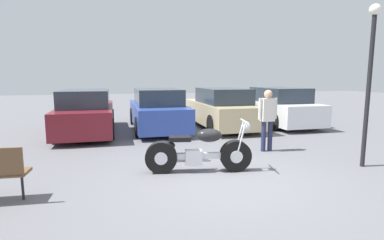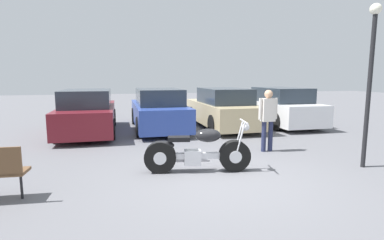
{
  "view_description": "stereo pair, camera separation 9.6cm",
  "coord_description": "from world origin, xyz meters",
  "px_view_note": "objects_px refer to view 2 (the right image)",
  "views": [
    {
      "loc": [
        -2.0,
        -5.21,
        1.93
      ],
      "look_at": [
        -0.11,
        2.04,
        0.85
      ],
      "focal_mm": 28.0,
      "sensor_mm": 36.0,
      "label": 1
    },
    {
      "loc": [
        -1.91,
        -5.23,
        1.93
      ],
      "look_at": [
        -0.11,
        2.04,
        0.85
      ],
      "focal_mm": 28.0,
      "sensor_mm": 36.0,
      "label": 2
    }
  ],
  "objects_px": {
    "parked_car_blue": "(158,110)",
    "parked_car_champagne": "(222,109)",
    "parked_car_white": "(278,107)",
    "lamp_post": "(371,67)",
    "motorcycle": "(197,152)",
    "parked_car_maroon": "(88,113)",
    "person_standing": "(268,115)"
  },
  "relations": [
    {
      "from": "motorcycle",
      "to": "person_standing",
      "type": "distance_m",
      "value": 2.59
    },
    {
      "from": "parked_car_white",
      "to": "person_standing",
      "type": "xyz_separation_m",
      "value": [
        -2.61,
        -4.02,
        0.25
      ]
    },
    {
      "from": "parked_car_blue",
      "to": "parked_car_white",
      "type": "bearing_deg",
      "value": 0.04
    },
    {
      "from": "parked_car_maroon",
      "to": "parked_car_champagne",
      "type": "xyz_separation_m",
      "value": [
        4.91,
        0.1,
        0.0
      ]
    },
    {
      "from": "parked_car_white",
      "to": "lamp_post",
      "type": "bearing_deg",
      "value": -102.25
    },
    {
      "from": "parked_car_maroon",
      "to": "parked_car_blue",
      "type": "relative_size",
      "value": 1.0
    },
    {
      "from": "person_standing",
      "to": "parked_car_champagne",
      "type": "bearing_deg",
      "value": 87.76
    },
    {
      "from": "motorcycle",
      "to": "parked_car_blue",
      "type": "xyz_separation_m",
      "value": [
        -0.08,
        5.23,
        0.28
      ]
    },
    {
      "from": "lamp_post",
      "to": "parked_car_white",
      "type": "bearing_deg",
      "value": 77.75
    },
    {
      "from": "parked_car_blue",
      "to": "parked_car_champagne",
      "type": "height_order",
      "value": "same"
    },
    {
      "from": "motorcycle",
      "to": "parked_car_maroon",
      "type": "distance_m",
      "value": 5.64
    },
    {
      "from": "person_standing",
      "to": "parked_car_maroon",
      "type": "bearing_deg",
      "value": 141.34
    },
    {
      "from": "motorcycle",
      "to": "person_standing",
      "type": "height_order",
      "value": "person_standing"
    },
    {
      "from": "lamp_post",
      "to": "parked_car_maroon",
      "type": "bearing_deg",
      "value": 137.66
    },
    {
      "from": "parked_car_champagne",
      "to": "lamp_post",
      "type": "distance_m",
      "value": 5.97
    },
    {
      "from": "parked_car_blue",
      "to": "parked_car_champagne",
      "type": "bearing_deg",
      "value": -2.47
    },
    {
      "from": "parked_car_blue",
      "to": "lamp_post",
      "type": "distance_m",
      "value": 6.99
    },
    {
      "from": "lamp_post",
      "to": "person_standing",
      "type": "distance_m",
      "value": 2.52
    },
    {
      "from": "parked_car_maroon",
      "to": "lamp_post",
      "type": "distance_m",
      "value": 8.39
    },
    {
      "from": "motorcycle",
      "to": "parked_car_blue",
      "type": "bearing_deg",
      "value": 90.9
    },
    {
      "from": "motorcycle",
      "to": "parked_car_white",
      "type": "bearing_deg",
      "value": 47.3
    },
    {
      "from": "parked_car_maroon",
      "to": "parked_car_blue",
      "type": "bearing_deg",
      "value": 4.79
    },
    {
      "from": "parked_car_maroon",
      "to": "motorcycle",
      "type": "bearing_deg",
      "value": -63.2
    },
    {
      "from": "parked_car_white",
      "to": "lamp_post",
      "type": "height_order",
      "value": "lamp_post"
    },
    {
      "from": "parked_car_blue",
      "to": "person_standing",
      "type": "bearing_deg",
      "value": -60.15
    },
    {
      "from": "parked_car_champagne",
      "to": "lamp_post",
      "type": "relative_size",
      "value": 1.34
    },
    {
      "from": "motorcycle",
      "to": "person_standing",
      "type": "bearing_deg",
      "value": 28.72
    },
    {
      "from": "parked_car_white",
      "to": "person_standing",
      "type": "bearing_deg",
      "value": -123.0
    },
    {
      "from": "parked_car_champagne",
      "to": "parked_car_white",
      "type": "height_order",
      "value": "same"
    },
    {
      "from": "motorcycle",
      "to": "lamp_post",
      "type": "xyz_separation_m",
      "value": [
        3.58,
        -0.55,
        1.71
      ]
    },
    {
      "from": "lamp_post",
      "to": "parked_car_champagne",
      "type": "bearing_deg",
      "value": 101.96
    },
    {
      "from": "parked_car_champagne",
      "to": "parked_car_maroon",
      "type": "bearing_deg",
      "value": -178.83
    }
  ]
}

